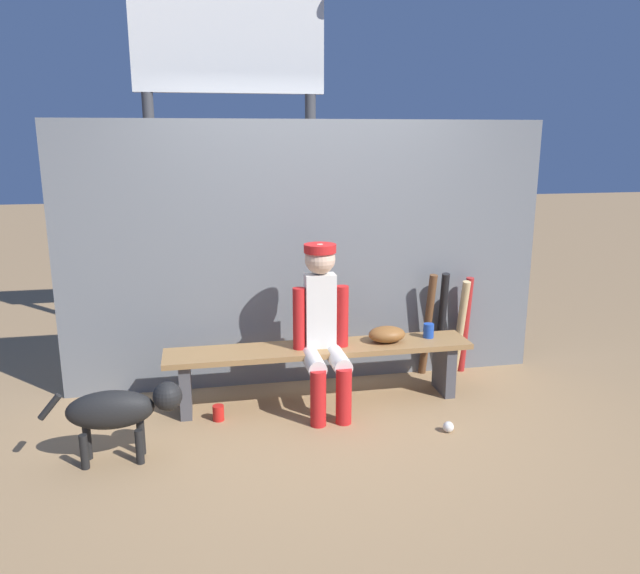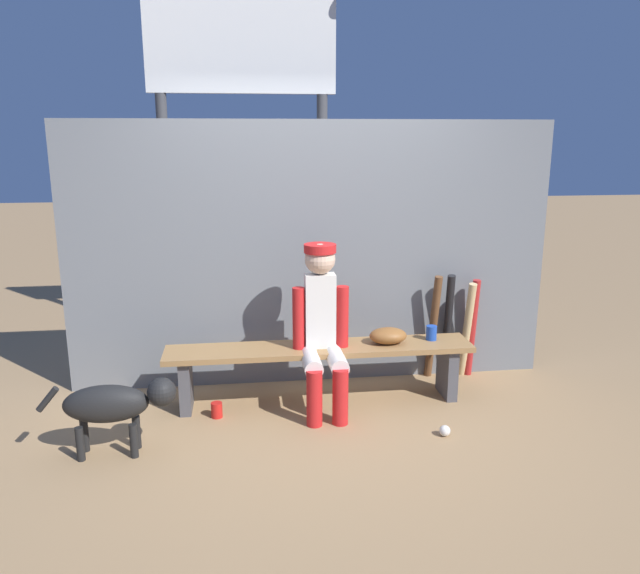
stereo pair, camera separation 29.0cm
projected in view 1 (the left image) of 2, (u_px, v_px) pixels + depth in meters
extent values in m
plane|color=#9E7A51|center=(320.00, 402.00, 4.69)|extent=(30.00, 30.00, 0.00)
cube|color=slate|center=(309.00, 256.00, 4.87)|extent=(3.80, 0.03, 2.07)
cube|color=olive|center=(320.00, 349.00, 4.59)|extent=(2.26, 0.36, 0.04)
cube|color=#4C4C51|center=(186.00, 387.00, 4.46)|extent=(0.08, 0.29, 0.40)
cube|color=#4C4C51|center=(444.00, 367.00, 4.83)|extent=(0.08, 0.29, 0.40)
cube|color=silver|center=(320.00, 311.00, 4.52)|extent=(0.22, 0.13, 0.55)
sphere|color=beige|center=(320.00, 259.00, 4.43)|extent=(0.22, 0.22, 0.22)
cylinder|color=red|center=(320.00, 248.00, 4.41)|extent=(0.23, 0.23, 0.06)
cylinder|color=silver|center=(313.00, 361.00, 4.40)|extent=(0.13, 0.38, 0.13)
cylinder|color=red|center=(318.00, 398.00, 4.26)|extent=(0.11, 0.11, 0.40)
cylinder|color=red|center=(299.00, 319.00, 4.48)|extent=(0.09, 0.09, 0.46)
cylinder|color=silver|center=(338.00, 359.00, 4.43)|extent=(0.13, 0.38, 0.13)
cylinder|color=red|center=(344.00, 396.00, 4.30)|extent=(0.11, 0.11, 0.40)
cylinder|color=red|center=(342.00, 317.00, 4.54)|extent=(0.09, 0.09, 0.46)
ellipsoid|color=brown|center=(387.00, 334.00, 4.67)|extent=(0.28, 0.20, 0.12)
cylinder|color=brown|center=(428.00, 325.00, 5.10)|extent=(0.09, 0.19, 0.88)
cylinder|color=black|center=(442.00, 323.00, 5.14)|extent=(0.10, 0.21, 0.88)
cylinder|color=tan|center=(460.00, 327.00, 5.14)|extent=(0.07, 0.21, 0.82)
cylinder|color=#B22323|center=(465.00, 325.00, 5.18)|extent=(0.08, 0.14, 0.83)
sphere|color=white|center=(448.00, 427.00, 4.20)|extent=(0.07, 0.07, 0.07)
cylinder|color=red|center=(218.00, 413.00, 4.37)|extent=(0.08, 0.08, 0.11)
cylinder|color=#1E47AD|center=(429.00, 331.00, 4.77)|extent=(0.08, 0.08, 0.11)
cylinder|color=#3F3F42|center=(155.00, 224.00, 5.72)|extent=(0.10, 0.10, 2.32)
cylinder|color=#3F3F42|center=(311.00, 220.00, 6.00)|extent=(0.10, 0.10, 2.32)
cube|color=white|center=(229.00, 46.00, 5.49)|extent=(1.69, 0.08, 0.80)
ellipsoid|color=black|center=(110.00, 410.00, 3.76)|extent=(0.52, 0.20, 0.24)
sphere|color=black|center=(168.00, 396.00, 3.81)|extent=(0.18, 0.18, 0.18)
cylinder|color=black|center=(50.00, 407.00, 3.68)|extent=(0.15, 0.04, 0.16)
cylinder|color=black|center=(141.00, 438.00, 3.90)|extent=(0.05, 0.05, 0.22)
cylinder|color=black|center=(140.00, 447.00, 3.79)|extent=(0.05, 0.05, 0.22)
cylinder|color=black|center=(88.00, 442.00, 3.84)|extent=(0.05, 0.05, 0.22)
cylinder|color=black|center=(84.00, 452.00, 3.73)|extent=(0.05, 0.05, 0.22)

